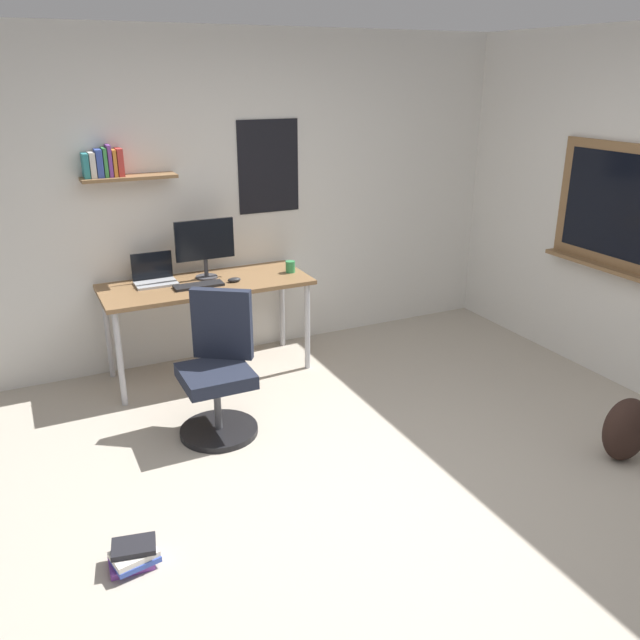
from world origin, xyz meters
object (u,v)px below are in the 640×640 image
keyboard (199,285)px  backpack (626,429)px  coffee_mug (290,267)px  computer_mouse (234,280)px  book_stack_on_floor (134,556)px  desk (207,291)px  laptop (154,276)px  monitor_primary (205,245)px  office_chair (219,374)px

keyboard → backpack: bearing=-48.2°
backpack → coffee_mug: bearing=118.4°
computer_mouse → book_stack_on_floor: 2.36m
computer_mouse → coffee_mug: (0.49, 0.05, 0.03)m
desk → laptop: 0.41m
laptop → backpack: bearing=-47.3°
keyboard → book_stack_on_floor: bearing=-115.7°
monitor_primary → keyboard: 0.34m
office_chair → computer_mouse: size_ratio=9.13×
book_stack_on_floor → computer_mouse: bearing=57.9°
office_chair → backpack: office_chair is taller
desk → laptop: size_ratio=5.11×
office_chair → keyboard: bearing=81.5°
monitor_primary → book_stack_on_floor: 2.53m
computer_mouse → office_chair: bearing=-116.2°
laptop → monitor_primary: monitor_primary is taller
backpack → monitor_primary: bearing=127.9°
office_chair → monitor_primary: 1.20m
laptop → backpack: size_ratio=0.74×
laptop → computer_mouse: laptop is taller
office_chair → laptop: bearing=98.4°
laptop → book_stack_on_floor: (-0.64, -2.14, -0.75)m
office_chair → computer_mouse: 0.98m
computer_mouse → book_stack_on_floor: size_ratio=0.42×
desk → backpack: size_ratio=3.80×
office_chair → book_stack_on_floor: size_ratio=3.84×
office_chair → laptop: laptop is taller
desk → monitor_primary: (0.04, 0.10, 0.34)m
coffee_mug → monitor_primary: bearing=168.3°
coffee_mug → backpack: (1.25, -2.31, -0.59)m
laptop → backpack: (2.30, -2.49, -0.60)m
keyboard → coffee_mug: 0.77m
monitor_primary → book_stack_on_floor: (-1.03, -2.09, -0.97)m
monitor_primary → backpack: bearing=-52.1°
desk → office_chair: bearing=-102.6°
office_chair → keyboard: 0.90m
monitor_primary → keyboard: (-0.12, -0.19, -0.26)m
coffee_mug → backpack: bearing=-61.6°
desk → keyboard: 0.14m
backpack → desk: bearing=129.7°
desk → book_stack_on_floor: bearing=-116.6°
coffee_mug → backpack: coffee_mug is taller
laptop → monitor_primary: 0.45m
keyboard → book_stack_on_floor: 2.23m
laptop → coffee_mug: bearing=-9.9°
backpack → book_stack_on_floor: (-2.94, 0.35, -0.15)m
monitor_primary → backpack: size_ratio=1.11×
book_stack_on_floor → monitor_primary: bearing=63.7°
laptop → keyboard: laptop is taller
desk → laptop: bearing=156.8°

